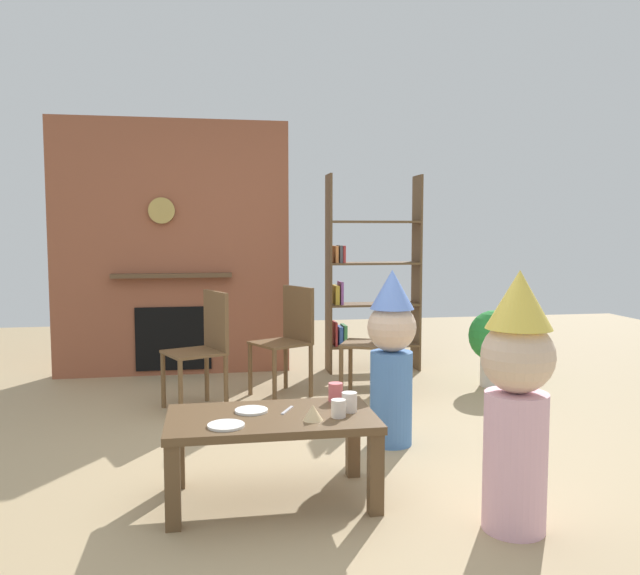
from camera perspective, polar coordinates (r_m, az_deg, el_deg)
ground_plane at (r=3.94m, az=-1.20°, el=-15.18°), size 12.00×12.00×0.00m
brick_fireplace_feature at (r=6.27m, az=-12.93°, el=3.34°), size 2.20×0.28×2.40m
bookshelf at (r=6.26m, az=4.20°, el=0.49°), size 0.90×0.28×1.90m
coffee_table at (r=3.32m, az=-4.31°, el=-12.40°), size 1.04×0.58×0.44m
paper_cup_near_left at (r=3.25m, az=1.64°, el=-10.64°), size 0.07×0.07×0.09m
paper_cup_near_right at (r=3.54m, az=1.39°, el=-9.23°), size 0.08×0.08×0.10m
paper_cup_center at (r=3.34m, az=2.61°, el=-10.09°), size 0.08×0.08×0.10m
paper_plate_front at (r=3.37m, az=-6.09°, el=-10.76°), size 0.17×0.17×0.01m
paper_plate_rear at (r=3.14m, az=-8.31°, el=-11.97°), size 0.18×0.18×0.01m
birthday_cake_slice at (r=3.20m, az=-0.63°, el=-10.99°), size 0.10×0.10×0.08m
table_fork at (r=3.37m, az=-2.91°, el=-10.78°), size 0.08×0.14×0.01m
child_with_cone_hat at (r=3.06m, az=17.01°, el=-9.02°), size 0.33×0.33×1.19m
child_in_pink at (r=4.13m, az=6.34°, el=-5.76°), size 0.31×0.31×1.12m
dining_chair_left at (r=5.03m, az=-10.14°, el=-4.80°), size 0.53×0.53×0.90m
dining_chair_middle at (r=5.37m, az=-2.73°, el=-4.09°), size 0.54×0.54×0.90m
dining_chair_right at (r=5.28m, az=5.22°, el=-4.27°), size 0.53×0.53×0.90m
potted_plant_tall at (r=5.86m, az=15.17°, el=-4.56°), size 0.45×0.45×0.67m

